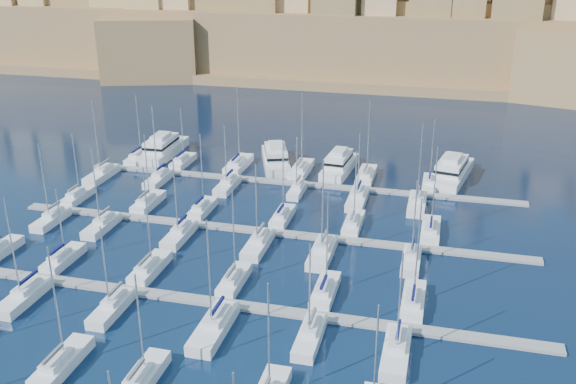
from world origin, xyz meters
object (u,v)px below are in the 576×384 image
(motor_yacht_a, at_px, (163,148))
(sailboat_2, at_px, (62,363))
(motor_yacht_d, at_px, (452,171))
(motor_yacht_c, at_px, (339,164))
(motor_yacht_b, at_px, (276,158))

(motor_yacht_a, bearing_deg, sailboat_2, -74.04)
(sailboat_2, bearing_deg, motor_yacht_a, 105.96)
(sailboat_2, height_order, motor_yacht_d, sailboat_2)
(motor_yacht_c, height_order, motor_yacht_d, same)
(sailboat_2, relative_size, motor_yacht_b, 0.87)
(motor_yacht_a, relative_size, motor_yacht_d, 0.94)
(motor_yacht_c, relative_size, motor_yacht_d, 0.82)
(sailboat_2, distance_m, motor_yacht_b, 70.11)
(motor_yacht_b, distance_m, motor_yacht_d, 35.01)
(motor_yacht_d, bearing_deg, motor_yacht_a, -179.72)
(motor_yacht_b, bearing_deg, sailboat_2, -94.17)
(motor_yacht_c, bearing_deg, motor_yacht_a, 178.29)
(motor_yacht_a, height_order, motor_yacht_b, same)
(motor_yacht_a, distance_m, motor_yacht_c, 38.50)
(motor_yacht_b, bearing_deg, motor_yacht_c, -3.10)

